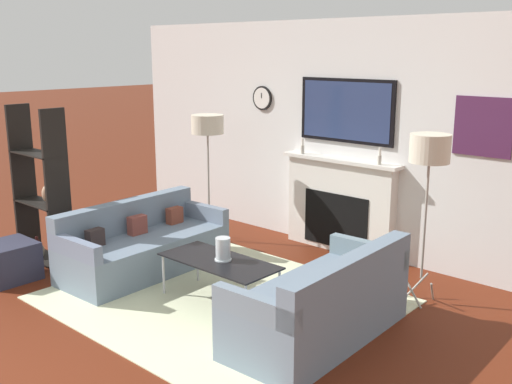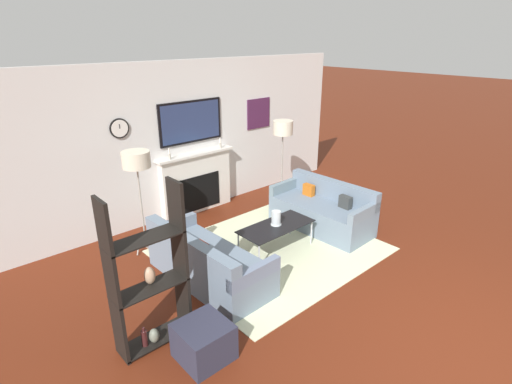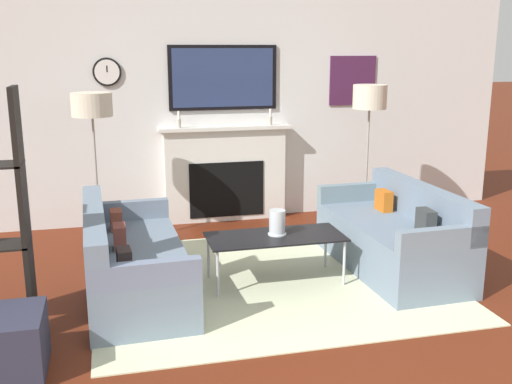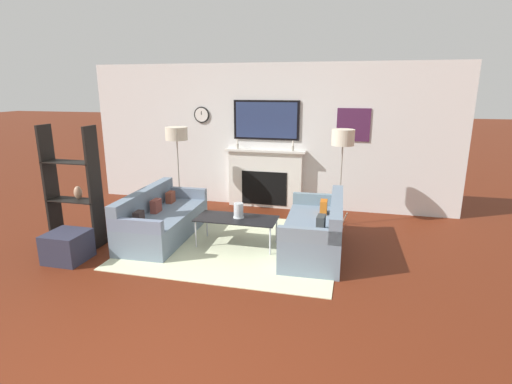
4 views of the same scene
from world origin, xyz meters
The scene contains 10 objects.
fireplace_wall centered at (0.00, 5.14, 1.23)m, with size 7.07×0.28×2.70m.
area_rug centered at (0.00, 3.05, 0.01)m, with size 3.00×2.59×0.01m.
couch_left centered at (-1.20, 3.05, 0.27)m, with size 0.85×1.85×0.74m.
couch_right centered at (1.19, 3.05, 0.29)m, with size 0.83×1.74×0.78m.
coffee_table centered at (0.04, 3.01, 0.40)m, with size 1.18×0.53×0.43m.
hurricane_candle centered at (0.06, 3.03, 0.52)m, with size 0.16×0.16×0.22m.
floor_lamp_left centered at (-1.45, 4.29, 1.44)m, with size 0.39×0.39×1.59m.
floor_lamp_right centered at (1.45, 4.29, 1.46)m, with size 0.37×0.37×1.62m.
shelf_unit centered at (-2.28, 2.50, 0.79)m, with size 0.78×0.28×1.76m.
ottoman centered at (-2.02, 1.95, 0.20)m, with size 0.50×0.50×0.40m.
Camera 1 is at (3.85, -0.71, 2.35)m, focal length 42.00 mm.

